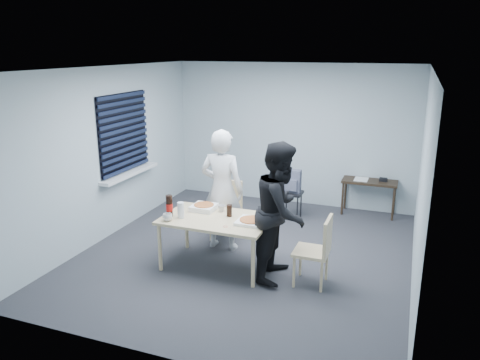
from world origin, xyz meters
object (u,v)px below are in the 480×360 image
at_px(person_white, 222,190).
at_px(side_table, 370,185).
at_px(chair_right, 319,247).
at_px(backpack, 292,182).
at_px(soda_bottle, 169,206).
at_px(person_black, 281,211).
at_px(dining_table, 217,222).
at_px(stool, 292,198).
at_px(mug_b, 222,208).
at_px(chair_far, 227,205).
at_px(mug_a, 168,217).

relative_size(person_white, side_table, 1.89).
height_order(chair_right, person_white, person_white).
distance_m(backpack, soda_bottle, 2.53).
bearing_deg(chair_right, backpack, 112.39).
bearing_deg(backpack, person_white, -117.72).
distance_m(person_black, side_table, 2.92).
xyz_separation_m(dining_table, stool, (0.49, 2.13, -0.26)).
distance_m(backpack, mug_b, 1.94).
xyz_separation_m(chair_right, stool, (-0.89, 2.17, -0.15)).
bearing_deg(stool, person_black, -79.68).
xyz_separation_m(chair_far, chair_right, (1.64, -1.05, 0.00)).
relative_size(backpack, mug_b, 3.93).
bearing_deg(person_black, stool, 10.32).
distance_m(dining_table, chair_right, 1.38).
height_order(stool, mug_a, mug_a).
bearing_deg(mug_b, backpack, 74.42).
xyz_separation_m(chair_right, mug_a, (-1.93, -0.28, 0.23)).
bearing_deg(person_black, soda_bottle, 97.27).
bearing_deg(dining_table, backpack, 77.01).
height_order(dining_table, soda_bottle, soda_bottle).
distance_m(side_table, soda_bottle, 3.77).
bearing_deg(person_black, mug_b, 75.91).
height_order(person_black, backpack, person_black).
relative_size(person_white, stool, 3.72).
height_order(dining_table, mug_b, mug_b).
bearing_deg(backpack, soda_bottle, -120.15).
distance_m(dining_table, mug_a, 0.65).
relative_size(person_black, side_table, 1.89).
distance_m(mug_a, soda_bottle, 0.19).
distance_m(chair_far, person_black, 1.54).
bearing_deg(side_table, mug_a, -125.82).
distance_m(dining_table, backpack, 2.17).
height_order(chair_right, side_table, chair_right).
xyz_separation_m(dining_table, backpack, (0.49, 2.11, 0.04)).
relative_size(dining_table, soda_bottle, 4.84).
bearing_deg(dining_table, stool, 77.08).
distance_m(side_table, mug_a, 3.85).
relative_size(side_table, mug_b, 9.36).
relative_size(backpack, soda_bottle, 1.34).
xyz_separation_m(person_black, side_table, (0.83, 2.77, -0.34)).
relative_size(person_white, soda_bottle, 6.05).
relative_size(side_table, backpack, 2.38).
distance_m(person_white, person_black, 1.18).
bearing_deg(soda_bottle, chair_far, 73.36).
distance_m(mug_a, mug_b, 0.77).
xyz_separation_m(chair_right, mug_b, (-1.41, 0.30, 0.22)).
height_order(chair_right, mug_b, chair_right).
distance_m(chair_far, person_white, 0.56).
height_order(chair_far, side_table, chair_far).
bearing_deg(backpack, stool, 85.51).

